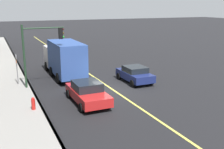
% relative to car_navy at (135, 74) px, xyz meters
% --- Properties ---
extents(ground, '(200.00, 200.00, 0.00)m').
position_rel_car_navy_xyz_m(ground, '(-1.03, 2.62, -0.72)').
color(ground, black).
extents(sidewalk_slab, '(80.00, 3.10, 0.15)m').
position_rel_car_navy_xyz_m(sidewalk_slab, '(-1.03, 9.90, -0.64)').
color(sidewalk_slab, gray).
rests_on(sidewalk_slab, ground).
extents(curb_edge, '(80.00, 0.16, 0.15)m').
position_rel_car_navy_xyz_m(curb_edge, '(-1.03, 8.43, -0.64)').
color(curb_edge, slate).
rests_on(curb_edge, ground).
extents(lane_stripe_center, '(80.00, 0.16, 0.01)m').
position_rel_car_navy_xyz_m(lane_stripe_center, '(-1.03, 2.62, -0.71)').
color(lane_stripe_center, '#D8CC4C').
rests_on(lane_stripe_center, ground).
extents(car_navy, '(3.86, 1.99, 1.38)m').
position_rel_car_navy_xyz_m(car_navy, '(0.00, 0.00, 0.00)').
color(car_navy, navy).
rests_on(car_navy, ground).
extents(car_red, '(4.49, 2.05, 1.46)m').
position_rel_car_navy_xyz_m(car_red, '(-3.18, 5.36, 0.02)').
color(car_red, red).
rests_on(car_red, ground).
extents(truck_blue, '(7.40, 2.47, 3.28)m').
position_rel_car_navy_xyz_m(truck_blue, '(4.36, 4.97, 1.01)').
color(truck_blue, silver).
rests_on(truck_blue, ground).
extents(traffic_light_mast, '(0.28, 3.25, 5.01)m').
position_rel_car_navy_xyz_m(traffic_light_mast, '(1.64, 7.47, 2.71)').
color(traffic_light_mast, '#1E3823').
rests_on(traffic_light_mast, ground).
extents(street_sign_post, '(0.60, 0.08, 2.63)m').
position_rel_car_navy_xyz_m(street_sign_post, '(2.87, 9.25, 0.84)').
color(street_sign_post, slate).
rests_on(street_sign_post, ground).
extents(fire_hydrant, '(0.24, 0.24, 0.94)m').
position_rel_car_navy_xyz_m(fire_hydrant, '(-3.35, 8.95, -0.25)').
color(fire_hydrant, red).
rests_on(fire_hydrant, ground).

